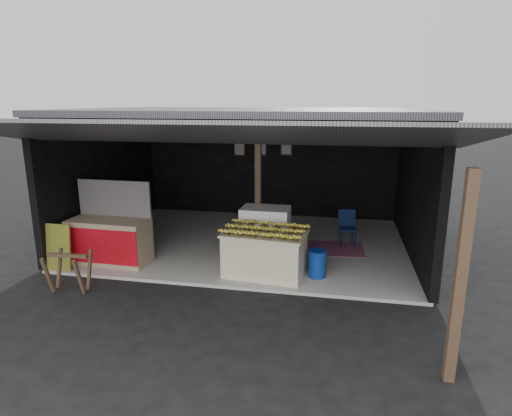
% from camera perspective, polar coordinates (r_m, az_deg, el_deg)
% --- Properties ---
extents(ground, '(80.00, 80.00, 0.00)m').
position_cam_1_polar(ground, '(7.60, -4.75, -10.67)').
color(ground, black).
rests_on(ground, ground).
extents(concrete_slab, '(7.00, 5.00, 0.06)m').
position_cam_1_polar(concrete_slab, '(9.84, -0.78, -4.57)').
color(concrete_slab, gray).
rests_on(concrete_slab, ground).
extents(shophouse, '(7.40, 7.29, 3.02)m').
position_cam_1_polar(shophouse, '(9.70, -0.42, 7.70)').
color(shophouse, black).
rests_on(shophouse, ground).
extents(banana_table, '(1.56, 1.06, 0.81)m').
position_cam_1_polar(banana_table, '(7.85, 1.19, -6.09)').
color(banana_table, silver).
rests_on(banana_table, concrete_slab).
extents(banana_pile, '(1.44, 0.95, 0.16)m').
position_cam_1_polar(banana_pile, '(7.70, 1.21, -2.70)').
color(banana_pile, gold).
rests_on(banana_pile, banana_table).
extents(white_crate, '(0.96, 0.66, 1.06)m').
position_cam_1_polar(white_crate, '(8.64, 1.25, -3.35)').
color(white_crate, white).
rests_on(white_crate, concrete_slab).
extents(neighbor_stall, '(1.57, 0.74, 1.60)m').
position_cam_1_polar(neighbor_stall, '(8.92, -18.93, -3.88)').
color(neighbor_stall, '#998466').
rests_on(neighbor_stall, concrete_slab).
extents(green_signboard, '(0.59, 0.14, 0.89)m').
position_cam_1_polar(green_signboard, '(8.90, -25.12, -4.75)').
color(green_signboard, black).
rests_on(green_signboard, concrete_slab).
extents(sawhorse, '(0.71, 0.63, 0.68)m').
position_cam_1_polar(sawhorse, '(7.96, -23.72, -7.32)').
color(sawhorse, '#4E3727').
rests_on(sawhorse, ground).
extents(water_barrel, '(0.32, 0.32, 0.47)m').
position_cam_1_polar(water_barrel, '(7.89, 8.13, -7.45)').
color(water_barrel, navy).
rests_on(water_barrel, concrete_slab).
extents(plastic_chair, '(0.43, 0.43, 0.79)m').
position_cam_1_polar(plastic_chair, '(9.67, 12.05, -2.19)').
color(plastic_chair, '#0A1638').
rests_on(plastic_chair, concrete_slab).
extents(magenta_rug, '(1.56, 1.09, 0.01)m').
position_cam_1_polar(magenta_rug, '(9.47, 9.61, -5.31)').
color(magenta_rug, '#74194D').
rests_on(magenta_rug, concrete_slab).
extents(picture_frames, '(1.62, 0.04, 0.46)m').
position_cam_1_polar(picture_frames, '(11.78, 0.82, 7.98)').
color(picture_frames, black).
rests_on(picture_frames, shophouse).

